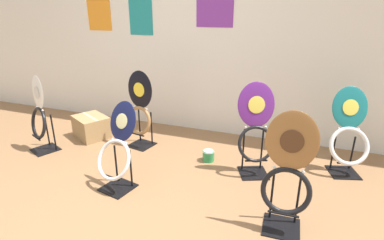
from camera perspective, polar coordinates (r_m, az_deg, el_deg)
The scene contains 10 objects.
ground_plane at distance 2.62m, azimuth -17.09°, elevation -18.52°, with size 14.00×14.00×0.00m, color #8E6642.
wall_back at distance 4.02m, azimuth 0.64°, elevation 16.01°, with size 8.00×0.07×2.60m.
toilet_seat_display_teal_sax at distance 3.40m, azimuth 27.71°, elevation -2.41°, with size 0.45×0.42×0.89m.
toilet_seat_display_woodgrain at distance 2.33m, azimuth 17.77°, elevation -10.02°, with size 0.37×0.29×0.96m.
toilet_seat_display_purple_note at distance 3.04m, azimuth 12.05°, elevation -1.63°, with size 0.43×0.39×0.95m.
toilet_seat_display_white_plain at distance 3.92m, azimuth -27.07°, elevation 0.40°, with size 0.40×0.37×0.91m.
toilet_seat_display_navy_moon at distance 2.86m, azimuth -14.06°, elevation -5.58°, with size 0.42×0.41×0.82m.
toilet_seat_display_jazz_black at distance 3.66m, azimuth -9.94°, elevation 1.92°, with size 0.38×0.33×0.94m.
paint_can at distance 3.39m, azimuth 3.14°, elevation -6.71°, with size 0.14×0.14×0.13m.
storage_box at distance 4.19m, azimuth -18.62°, elevation -1.23°, with size 0.56×0.52×0.29m.
Camera 1 is at (1.36, -1.56, 1.61)m, focal length 28.00 mm.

